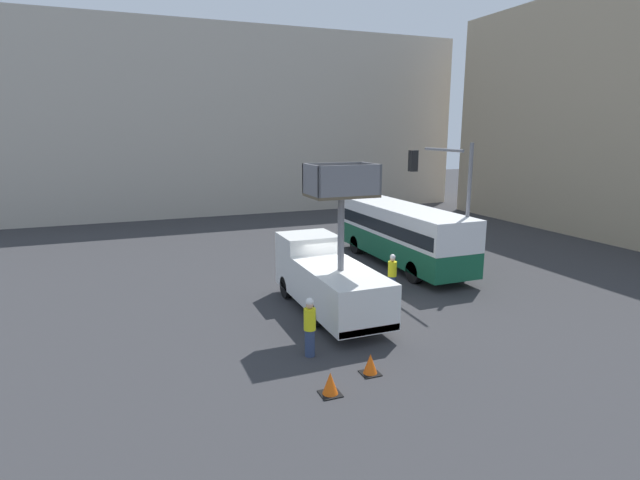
{
  "coord_description": "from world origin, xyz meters",
  "views": [
    {
      "loc": [
        -7.9,
        -17.36,
        7.0
      ],
      "look_at": [
        -0.7,
        0.68,
        2.73
      ],
      "focal_mm": 28.0,
      "sensor_mm": 36.0,
      "label": 1
    }
  ],
  "objects_px": {
    "utility_truck": "(327,276)",
    "city_bus": "(401,231)",
    "traffic_cone_near_truck": "(370,365)",
    "traffic_cone_mid_road": "(330,384)",
    "road_worker_near_truck": "(310,327)",
    "road_worker_directing": "(392,274)",
    "traffic_light_pole": "(450,191)"
  },
  "relations": [
    {
      "from": "traffic_light_pole",
      "to": "traffic_cone_near_truck",
      "type": "bearing_deg",
      "value": -138.02
    },
    {
      "from": "city_bus",
      "to": "traffic_light_pole",
      "type": "relative_size",
      "value": 1.55
    },
    {
      "from": "utility_truck",
      "to": "city_bus",
      "type": "height_order",
      "value": "utility_truck"
    },
    {
      "from": "traffic_light_pole",
      "to": "traffic_cone_mid_road",
      "type": "xyz_separation_m",
      "value": [
        -8.86,
        -7.23,
        -4.03
      ]
    },
    {
      "from": "utility_truck",
      "to": "traffic_cone_near_truck",
      "type": "height_order",
      "value": "utility_truck"
    },
    {
      "from": "city_bus",
      "to": "traffic_cone_near_truck",
      "type": "relative_size",
      "value": 16.09
    },
    {
      "from": "road_worker_near_truck",
      "to": "traffic_cone_mid_road",
      "type": "xyz_separation_m",
      "value": [
        -0.32,
        -2.43,
        -0.68
      ]
    },
    {
      "from": "utility_truck",
      "to": "traffic_cone_near_truck",
      "type": "xyz_separation_m",
      "value": [
        -0.83,
        -5.28,
        -1.17
      ]
    },
    {
      "from": "utility_truck",
      "to": "traffic_cone_mid_road",
      "type": "height_order",
      "value": "utility_truck"
    },
    {
      "from": "traffic_cone_near_truck",
      "to": "traffic_cone_mid_road",
      "type": "distance_m",
      "value": 1.68
    },
    {
      "from": "utility_truck",
      "to": "road_worker_near_truck",
      "type": "relative_size",
      "value": 3.55
    },
    {
      "from": "road_worker_directing",
      "to": "city_bus",
      "type": "bearing_deg",
      "value": -65.71
    },
    {
      "from": "traffic_cone_mid_road",
      "to": "traffic_cone_near_truck",
      "type": "bearing_deg",
      "value": 22.57
    },
    {
      "from": "city_bus",
      "to": "traffic_cone_mid_road",
      "type": "xyz_separation_m",
      "value": [
        -8.72,
        -11.01,
        -1.54
      ]
    },
    {
      "from": "traffic_light_pole",
      "to": "traffic_cone_near_truck",
      "type": "xyz_separation_m",
      "value": [
        -7.31,
        -6.58,
        -4.04
      ]
    },
    {
      "from": "road_worker_near_truck",
      "to": "traffic_cone_mid_road",
      "type": "distance_m",
      "value": 2.54
    },
    {
      "from": "traffic_cone_near_truck",
      "to": "traffic_cone_mid_road",
      "type": "relative_size",
      "value": 0.97
    },
    {
      "from": "road_worker_near_truck",
      "to": "traffic_cone_mid_road",
      "type": "relative_size",
      "value": 3.0
    },
    {
      "from": "city_bus",
      "to": "road_worker_near_truck",
      "type": "xyz_separation_m",
      "value": [
        -8.4,
        -8.58,
        -0.86
      ]
    },
    {
      "from": "utility_truck",
      "to": "road_worker_near_truck",
      "type": "bearing_deg",
      "value": -120.38
    },
    {
      "from": "utility_truck",
      "to": "traffic_light_pole",
      "type": "relative_size",
      "value": 1.06
    },
    {
      "from": "traffic_light_pole",
      "to": "traffic_cone_near_truck",
      "type": "distance_m",
      "value": 10.64
    },
    {
      "from": "traffic_light_pole",
      "to": "traffic_cone_mid_road",
      "type": "relative_size",
      "value": 10.05
    },
    {
      "from": "traffic_light_pole",
      "to": "road_worker_near_truck",
      "type": "relative_size",
      "value": 3.35
    },
    {
      "from": "traffic_light_pole",
      "to": "city_bus",
      "type": "bearing_deg",
      "value": 92.13
    },
    {
      "from": "road_worker_near_truck",
      "to": "road_worker_directing",
      "type": "height_order",
      "value": "road_worker_near_truck"
    },
    {
      "from": "city_bus",
      "to": "traffic_light_pole",
      "type": "distance_m",
      "value": 4.53
    },
    {
      "from": "utility_truck",
      "to": "traffic_light_pole",
      "type": "height_order",
      "value": "traffic_light_pole"
    },
    {
      "from": "road_worker_near_truck",
      "to": "traffic_cone_mid_road",
      "type": "height_order",
      "value": "road_worker_near_truck"
    },
    {
      "from": "utility_truck",
      "to": "city_bus",
      "type": "distance_m",
      "value": 8.14
    },
    {
      "from": "utility_truck",
      "to": "city_bus",
      "type": "xyz_separation_m",
      "value": [
        6.35,
        5.08,
        0.38
      ]
    },
    {
      "from": "utility_truck",
      "to": "road_worker_near_truck",
      "type": "xyz_separation_m",
      "value": [
        -2.05,
        -3.5,
        -0.48
      ]
    }
  ]
}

